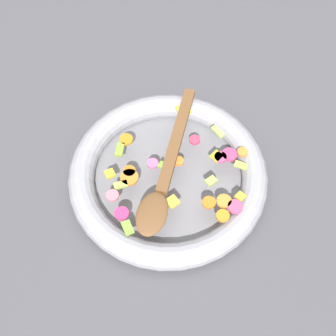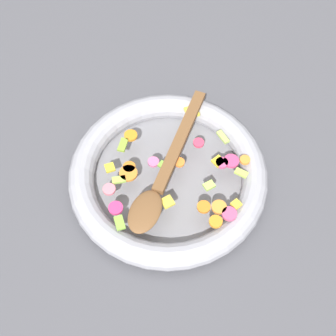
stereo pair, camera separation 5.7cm
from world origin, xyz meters
name	(u,v)px [view 2 (the right image)]	position (x,y,z in m)	size (l,w,h in m)	color
ground_plane	(168,181)	(0.00, 0.00, 0.00)	(4.00, 4.00, 0.00)	#4C4C51
skillet	(168,175)	(0.00, 0.00, 0.02)	(0.39, 0.39, 0.05)	slate
chopped_vegetables	(177,174)	(0.02, -0.01, 0.05)	(0.27, 0.32, 0.01)	orange
wooden_spoon	(164,173)	(0.00, -0.02, 0.06)	(0.06, 0.34, 0.01)	brown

